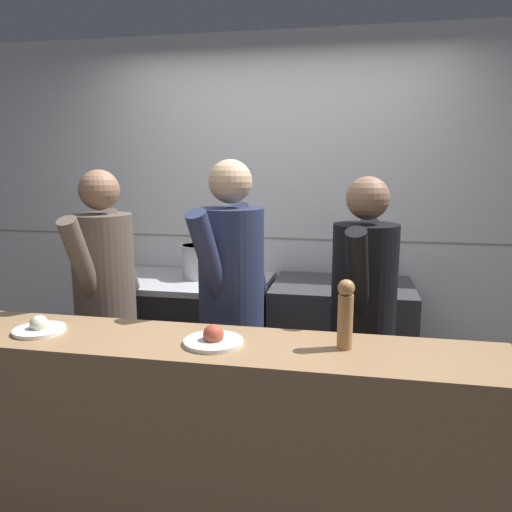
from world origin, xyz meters
The scene contains 14 objects.
ground_plane centered at (0.00, 0.00, 0.00)m, with size 14.00×14.00×0.00m, color #383333.
wall_back_tiled centered at (0.00, 1.50, 1.30)m, with size 8.00×0.06×2.60m.
oven_range centered at (-0.57, 1.10, 0.45)m, with size 1.11×0.71×0.90m.
prep_counter centered at (0.48, 1.09, 0.45)m, with size 0.91×0.65×0.91m.
pass_counter centered at (-0.09, -0.24, 0.48)m, with size 2.56×0.45×0.96m.
stock_pot centered at (-0.52, 1.14, 1.02)m, with size 0.24×0.24×0.24m.
mixing_bowl_steel centered at (0.62, 1.06, 0.95)m, with size 0.22×0.22×0.07m.
chefs_knife centered at (0.58, 0.92, 0.92)m, with size 0.34×0.21×0.02m.
plated_dish_main centered at (-0.80, -0.27, 0.98)m, with size 0.22×0.22×0.08m.
plated_dish_appetiser centered at (-0.01, -0.26, 0.98)m, with size 0.25×0.25×0.09m.
pepper_mill centered at (0.52, -0.21, 1.11)m, with size 0.07×0.07×0.28m.
chef_head_cook centered at (-0.82, 0.37, 0.93)m, with size 0.35×0.73×1.66m.
chef_sous centered at (-0.09, 0.38, 0.96)m, with size 0.43×0.75×1.72m.
chef_line centered at (0.60, 0.40, 0.91)m, with size 0.38×0.72×1.63m.
Camera 1 is at (0.54, -2.14, 1.70)m, focal length 35.00 mm.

